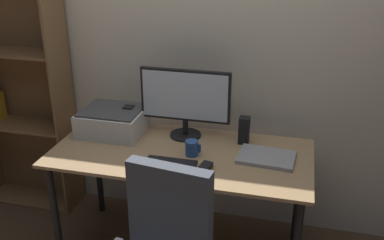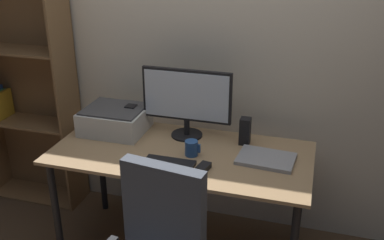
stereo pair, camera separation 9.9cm
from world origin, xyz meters
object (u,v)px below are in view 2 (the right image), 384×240
object	(u,v)px
monitor	(187,99)
speaker_left	(132,117)
mouse	(203,167)
coffee_mug	(192,148)
desk	(181,164)
bookshelf	(24,87)
laptop	(266,159)
speaker_right	(245,131)
keyboard	(169,163)
printer	(115,119)

from	to	relation	value
monitor	speaker_left	world-z (taller)	monitor
mouse	coffee_mug	distance (m)	0.19
desk	bookshelf	distance (m)	1.40
laptop	monitor	bearing A→B (deg)	165.15
speaker_left	speaker_right	world-z (taller)	same
keyboard	bookshelf	bearing A→B (deg)	157.73
bookshelf	speaker_right	bearing A→B (deg)	-5.16
coffee_mug	bookshelf	bearing A→B (deg)	164.56
coffee_mug	printer	bearing A→B (deg)	162.09
bookshelf	monitor	bearing A→B (deg)	-6.30
laptop	speaker_right	xyz separation A→B (m)	(-0.16, 0.18, 0.07)
monitor	printer	world-z (taller)	monitor
keyboard	coffee_mug	bearing A→B (deg)	58.11
speaker_right	printer	xyz separation A→B (m)	(-0.85, -0.05, -0.00)
desk	printer	world-z (taller)	printer
laptop	speaker_left	distance (m)	0.93
coffee_mug	speaker_left	bearing A→B (deg)	153.84
keyboard	speaker_right	world-z (taller)	speaker_right
mouse	speaker_right	distance (m)	0.42
speaker_left	speaker_right	xyz separation A→B (m)	(0.75, 0.00, 0.00)
monitor	speaker_right	bearing A→B (deg)	-1.20
mouse	bookshelf	world-z (taller)	bookshelf
coffee_mug	speaker_left	distance (m)	0.54
keyboard	speaker_right	size ratio (longest dim) A/B	1.71
mouse	speaker_left	world-z (taller)	speaker_left
speaker_right	bookshelf	world-z (taller)	bookshelf
speaker_left	mouse	bearing A→B (deg)	-33.05
desk	keyboard	distance (m)	0.19
printer	speaker_right	bearing A→B (deg)	3.38
laptop	speaker_left	size ratio (longest dim) A/B	1.88
monitor	coffee_mug	xyz separation A→B (m)	(0.10, -0.24, -0.21)
desk	speaker_right	world-z (taller)	speaker_right
mouse	laptop	distance (m)	0.38
desk	speaker_left	distance (m)	0.49
keyboard	mouse	size ratio (longest dim) A/B	3.02
coffee_mug	monitor	bearing A→B (deg)	113.19
mouse	bookshelf	bearing A→B (deg)	171.91
monitor	printer	distance (m)	0.50
bookshelf	printer	bearing A→B (deg)	-13.69
monitor	printer	size ratio (longest dim) A/B	1.42
mouse	printer	xyz separation A→B (m)	(-0.69, 0.34, 0.06)
desk	monitor	world-z (taller)	monitor
monitor	speaker_right	world-z (taller)	monitor
monitor	bookshelf	distance (m)	1.31
coffee_mug	bookshelf	size ratio (longest dim) A/B	0.05
speaker_right	keyboard	bearing A→B (deg)	-133.47
desk	keyboard	world-z (taller)	keyboard
speaker_right	printer	bearing A→B (deg)	-176.62
keyboard	speaker_right	bearing A→B (deg)	46.28
monitor	mouse	world-z (taller)	monitor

